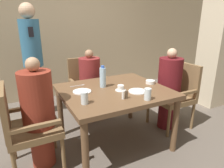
{
  "coord_description": "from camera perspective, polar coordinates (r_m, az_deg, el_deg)",
  "views": [
    {
      "loc": [
        -1.05,
        -1.97,
        1.52
      ],
      "look_at": [
        0.0,
        0.05,
        0.77
      ],
      "focal_mm": 32.0,
      "sensor_mm": 36.0,
      "label": 1
    }
  ],
  "objects": [
    {
      "name": "fork_beside_plate",
      "position": [
        2.53,
        -9.47,
        -0.41
      ],
      "size": [
        0.18,
        0.02,
        0.0
      ],
      "color": "silver",
      "rests_on": "dining_table"
    },
    {
      "name": "salt_shaker",
      "position": [
        2.07,
        3.2,
        -3.17
      ],
      "size": [
        0.03,
        0.03,
        0.09
      ],
      "color": "white",
      "rests_on": "dining_table"
    },
    {
      "name": "standing_host",
      "position": [
        3.35,
        -21.68,
        6.84
      ],
      "size": [
        0.3,
        0.33,
        1.75
      ],
      "color": "#2D2D33",
      "rests_on": "ground_plane"
    },
    {
      "name": "diner_in_right_chair",
      "position": [
        2.9,
        15.93,
        -1.23
      ],
      "size": [
        0.32,
        0.32,
        1.16
      ],
      "color": "#5B1419",
      "rests_on": "ground_plane"
    },
    {
      "name": "teacup_with_saucer",
      "position": [
        2.32,
        2.49,
        -1.21
      ],
      "size": [
        0.13,
        0.13,
        0.07
      ],
      "color": "white",
      "rests_on": "dining_table"
    },
    {
      "name": "pillar_stone",
      "position": [
        3.98,
        28.34,
        13.56
      ],
      "size": [
        0.45,
        0.45,
        2.7
      ],
      "color": "beige",
      "rests_on": "ground_plane"
    },
    {
      "name": "chair_far_side",
      "position": [
        3.25,
        -7.15,
        -0.1
      ],
      "size": [
        0.51,
        0.51,
        0.93
      ],
      "color": "brown",
      "rests_on": "ground_plane"
    },
    {
      "name": "ground_plane",
      "position": [
        2.7,
        0.55,
        -16.16
      ],
      "size": [
        16.0,
        16.0,
        0.0
      ],
      "primitive_type": "plane",
      "color": "#60564C"
    },
    {
      "name": "chair_right_side",
      "position": [
        3.02,
        17.76,
        -2.26
      ],
      "size": [
        0.51,
        0.51,
        0.93
      ],
      "color": "brown",
      "rests_on": "ground_plane"
    },
    {
      "name": "pepper_shaker",
      "position": [
        2.09,
        4.13,
        -3.04
      ],
      "size": [
        0.03,
        0.03,
        0.08
      ],
      "color": "#4C3D2D",
      "rests_on": "dining_table"
    },
    {
      "name": "water_bottle",
      "position": [
        2.42,
        -2.64,
        1.96
      ],
      "size": [
        0.08,
        0.08,
        0.27
      ],
      "color": "#A3C6DB",
      "rests_on": "dining_table"
    },
    {
      "name": "diner_in_left_chair",
      "position": [
        2.18,
        -20.22,
        -7.82
      ],
      "size": [
        0.32,
        0.32,
        1.18
      ],
      "color": "maroon",
      "rests_on": "ground_plane"
    },
    {
      "name": "plate_main_left",
      "position": [
        2.3,
        7.35,
        -2.08
      ],
      "size": [
        0.21,
        0.21,
        0.01
      ],
      "color": "white",
      "rests_on": "dining_table"
    },
    {
      "name": "plate_main_right",
      "position": [
        2.31,
        -8.54,
        -2.12
      ],
      "size": [
        0.21,
        0.21,
        0.01
      ],
      "color": "white",
      "rests_on": "dining_table"
    },
    {
      "name": "diner_in_far_chair",
      "position": [
        3.11,
        -6.28,
        0.03
      ],
      "size": [
        0.32,
        0.32,
        1.09
      ],
      "color": "maroon",
      "rests_on": "ground_plane"
    },
    {
      "name": "glass_tall_near",
      "position": [
        2.08,
        10.16,
        -2.86
      ],
      "size": [
        0.07,
        0.07,
        0.12
      ],
      "color": "silver",
      "rests_on": "dining_table"
    },
    {
      "name": "dining_table",
      "position": [
        2.4,
        0.59,
        -3.43
      ],
      "size": [
        1.23,
        1.08,
        0.72
      ],
      "color": "brown",
      "rests_on": "ground_plane"
    },
    {
      "name": "bowl_small",
      "position": [
        2.62,
        10.88,
        0.59
      ],
      "size": [
        0.12,
        0.12,
        0.04
      ],
      "color": "white",
      "rests_on": "dining_table"
    },
    {
      "name": "glass_tall_mid",
      "position": [
        1.97,
        -7.87,
        -3.96
      ],
      "size": [
        0.07,
        0.07,
        0.12
      ],
      "color": "silver",
      "rests_on": "dining_table"
    },
    {
      "name": "wall_back",
      "position": [
        4.15,
        -13.23,
        15.96
      ],
      "size": [
        8.0,
        0.06,
        2.8
      ],
      "color": "tan",
      "rests_on": "ground_plane"
    },
    {
      "name": "chair_left_side",
      "position": [
        2.21,
        -23.61,
        -10.57
      ],
      "size": [
        0.51,
        0.51,
        0.93
      ],
      "color": "brown",
      "rests_on": "ground_plane"
    }
  ]
}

